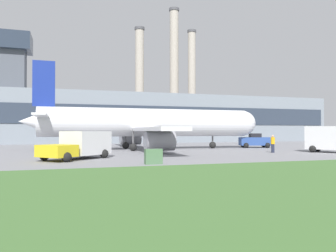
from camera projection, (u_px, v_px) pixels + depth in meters
name	position (u px, v px, depth m)	size (l,w,h in m)	color
ground_plane	(134.00, 150.00, 37.74)	(400.00, 400.00, 0.00)	gray
terminal_building	(104.00, 118.00, 62.87)	(89.55, 15.49, 19.41)	gray
smokestack_left	(139.00, 82.00, 98.47)	(3.00, 3.00, 33.37)	#B2A899
smokestack_right	(174.00, 72.00, 102.63)	(3.17, 3.17, 40.66)	#B2A899
smokestack_far	(192.00, 84.00, 100.26)	(2.69, 2.69, 33.07)	#B2A899
airplane	(146.00, 124.00, 37.91)	(27.88, 26.04, 9.60)	silver
pushback_tug	(255.00, 141.00, 42.22)	(4.24, 2.96, 1.83)	#2D4C93
baggage_truck	(80.00, 145.00, 25.39)	(5.74, 5.53, 2.14)	yellow
fuel_truck	(330.00, 140.00, 32.72)	(4.35, 5.34, 2.63)	white
ground_crew_person	(273.00, 144.00, 32.48)	(0.45, 0.45, 1.77)	#23283D
utility_cabinet	(153.00, 157.00, 21.39)	(1.13, 0.51, 1.00)	#4C724C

